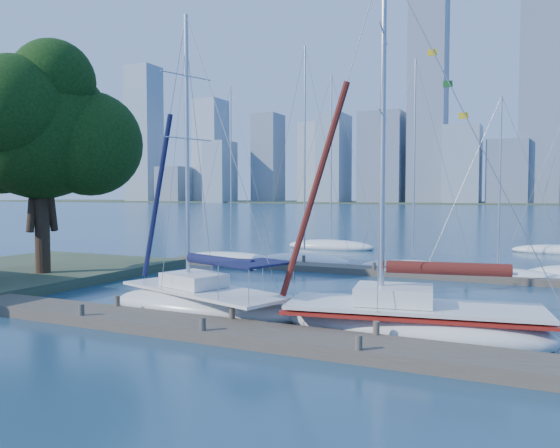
% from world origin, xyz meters
% --- Properties ---
extents(ground, '(700.00, 700.00, 0.00)m').
position_xyz_m(ground, '(0.00, 0.00, 0.00)').
color(ground, navy).
rests_on(ground, ground).
extents(near_dock, '(26.00, 2.00, 0.40)m').
position_xyz_m(near_dock, '(0.00, 0.00, 0.20)').
color(near_dock, '#463D33').
rests_on(near_dock, ground).
extents(far_dock, '(30.00, 1.80, 0.36)m').
position_xyz_m(far_dock, '(2.00, 16.00, 0.18)').
color(far_dock, '#463D33').
rests_on(far_dock, ground).
extents(far_shore, '(800.00, 100.00, 1.50)m').
position_xyz_m(far_shore, '(0.00, 320.00, 0.00)').
color(far_shore, '#38472D').
rests_on(far_shore, ground).
extents(tree, '(9.70, 8.82, 12.37)m').
position_xyz_m(tree, '(-14.19, 5.58, 8.20)').
color(tree, '#2E2014').
rests_on(tree, ground).
extents(sailboat_navy, '(8.65, 5.15, 12.19)m').
position_xyz_m(sailboat_navy, '(-2.35, 2.74, 0.94)').
color(sailboat_navy, white).
rests_on(sailboat_navy, ground).
extents(sailboat_maroon, '(9.12, 4.29, 12.84)m').
position_xyz_m(sailboat_maroon, '(5.70, 2.72, 0.96)').
color(sailboat_maroon, white).
rests_on(sailboat_maroon, ground).
extents(bg_boat_0, '(7.66, 3.74, 12.35)m').
position_xyz_m(bg_boat_0, '(-9.80, 17.68, 0.23)').
color(bg_boat_0, white).
rests_on(bg_boat_0, ground).
extents(bg_boat_1, '(6.57, 2.88, 14.62)m').
position_xyz_m(bg_boat_1, '(-4.55, 18.26, 0.29)').
color(bg_boat_1, white).
rests_on(bg_boat_1, ground).
extents(bg_boat_2, '(6.53, 2.14, 12.95)m').
position_xyz_m(bg_boat_2, '(2.65, 17.92, 0.25)').
color(bg_boat_2, white).
rests_on(bg_boat_2, ground).
extents(bg_boat_3, '(7.71, 4.77, 10.19)m').
position_xyz_m(bg_boat_3, '(7.48, 16.53, 0.22)').
color(bg_boat_3, white).
rests_on(bg_boat_3, ground).
extents(bg_boat_6, '(8.05, 4.55, 15.14)m').
position_xyz_m(bg_boat_6, '(-6.60, 29.03, 0.29)').
color(bg_boat_6, white).
rests_on(bg_boat_6, ground).
extents(skyline, '(503.39, 51.31, 115.78)m').
position_xyz_m(skyline, '(17.67, 290.32, 37.50)').
color(skyline, '#7E8DA3').
rests_on(skyline, ground).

